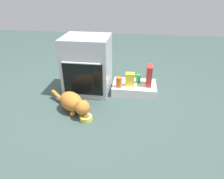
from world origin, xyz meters
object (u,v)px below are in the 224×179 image
at_px(cereal_box, 149,76).
at_px(pantry_cabinet, 134,88).
at_px(oven, 88,65).
at_px(snack_bag, 130,79).
at_px(cat, 73,103).
at_px(sauce_jar, 119,82).
at_px(soda_can, 138,79).
at_px(food_bowl, 86,118).

bearing_deg(cereal_box, pantry_cabinet, 178.31).
xyz_separation_m(oven, snack_bag, (0.58, -0.02, -0.17)).
bearing_deg(cereal_box, cat, -146.29).
height_order(oven, sauce_jar, oven).
bearing_deg(cereal_box, soda_can, 158.40).
relative_size(food_bowl, cat, 0.23).
xyz_separation_m(cat, snack_bag, (0.63, 0.54, 0.09)).
distance_m(food_bowl, sauce_jar, 0.70).
height_order(sauce_jar, snack_bag, snack_bag).
height_order(pantry_cabinet, soda_can, soda_can).
relative_size(pantry_cabinet, food_bowl, 4.20).
relative_size(food_bowl, cereal_box, 0.51).
bearing_deg(food_bowl, soda_can, 54.54).
xyz_separation_m(oven, sauce_jar, (0.44, -0.08, -0.19)).
relative_size(sauce_jar, snack_bag, 0.78).
height_order(sauce_jar, soda_can, sauce_jar).
relative_size(pantry_cabinet, soda_can, 4.97).
bearing_deg(sauce_jar, oven, 169.23).
relative_size(cat, cereal_box, 2.19).
distance_m(food_bowl, soda_can, 0.97).
bearing_deg(oven, sauce_jar, -10.77).
bearing_deg(cat, sauce_jar, 81.27).
distance_m(cereal_box, soda_can, 0.17).
height_order(pantry_cabinet, cat, cat).
bearing_deg(pantry_cabinet, oven, -176.74).
bearing_deg(cat, oven, 122.16).
distance_m(food_bowl, snack_bag, 0.83).
bearing_deg(oven, food_bowl, -79.13).
relative_size(oven, snack_bag, 4.28).
distance_m(pantry_cabinet, cereal_box, 0.28).
bearing_deg(pantry_cabinet, cereal_box, -1.69).
xyz_separation_m(food_bowl, sauce_jar, (0.31, 0.61, 0.17)).
relative_size(oven, cereal_box, 2.75).
height_order(pantry_cabinet, sauce_jar, sauce_jar).
bearing_deg(cat, soda_can, 78.23).
bearing_deg(soda_can, pantry_cabinet, -132.21).
relative_size(pantry_cabinet, cereal_box, 2.13).
xyz_separation_m(pantry_cabinet, cat, (-0.69, -0.59, 0.06)).
height_order(sauce_jar, cereal_box, cereal_box).
bearing_deg(snack_bag, oven, 178.07).
relative_size(food_bowl, sauce_jar, 1.01).
xyz_separation_m(sauce_jar, soda_can, (0.25, 0.17, -0.01)).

